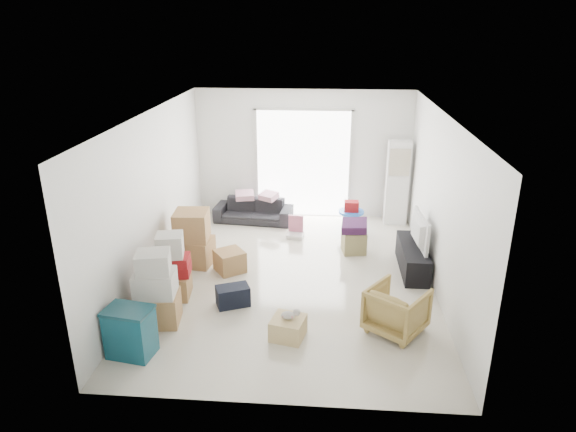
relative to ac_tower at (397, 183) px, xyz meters
The scene contains 21 objects.
room_shell 3.32m from the ac_tower, 126.35° to the right, with size 4.98×6.48×3.18m.
sliding_door 2.01m from the ac_tower, behind, with size 2.10×0.04×2.33m.
ac_tower is the anchor object (origin of this frame).
tv_console 2.29m from the ac_tower, 88.69° to the right, with size 0.41×1.35×0.45m, color black.
television 2.22m from the ac_tower, 88.69° to the right, with size 0.95×0.55×0.12m, color black.
sofa 3.02m from the ac_tower, behind, with size 1.62×0.47×0.63m, color #232328.
pillow_left 3.16m from the ac_tower, behind, with size 0.37×0.29×0.12m, color #C892A5.
pillow_right 2.65m from the ac_tower, behind, with size 0.39×0.31×0.13m, color #C892A5.
armchair 4.14m from the ac_tower, 96.25° to the right, with size 0.70×0.66×0.72m, color #A18647.
storage_bins 6.24m from the ac_tower, 128.27° to the right, with size 0.64×0.50×0.66m.
box_stack_a 5.59m from the ac_tower, 132.26° to the right, with size 0.64×0.56×1.09m.
box_stack_b 5.06m from the ac_tower, 138.00° to the right, with size 0.59×0.55×1.03m.
box_stack_c 4.36m from the ac_tower, 148.88° to the right, with size 0.71×0.61×0.97m.
loose_box 3.98m from the ac_tower, 140.84° to the right, with size 0.44×0.44×0.37m, color #A8774C.
duffel_bag 4.59m from the ac_tower, 127.91° to the right, with size 0.48×0.29×0.31m, color black.
ottoman 1.91m from the ac_tower, 120.83° to the right, with size 0.41×0.41×0.41m, color #968957.
blanket 1.83m from the ac_tower, 120.83° to the right, with size 0.45×0.45×0.14m, color #421D49.
kids_table 1.17m from the ac_tower, 149.31° to the right, with size 0.51×0.51×0.64m.
toy_walker 2.34m from the ac_tower, 155.73° to the right, with size 0.35×0.31×0.42m.
wood_crate 4.80m from the ac_tower, 113.67° to the right, with size 0.42×0.42×0.28m, color #DEC680.
plush_bunny 4.75m from the ac_tower, 113.38° to the right, with size 0.26×0.15×0.13m.
Camera 1 is at (0.51, -7.55, 3.99)m, focal length 32.00 mm.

